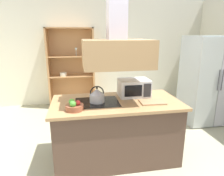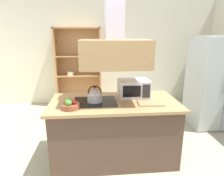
{
  "view_description": "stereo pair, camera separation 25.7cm",
  "coord_description": "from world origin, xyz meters",
  "px_view_note": "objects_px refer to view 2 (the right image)",
  "views": [
    {
      "loc": [
        -0.49,
        -2.33,
        1.83
      ],
      "look_at": [
        0.03,
        0.64,
        1.0
      ],
      "focal_mm": 31.84,
      "sensor_mm": 36.0,
      "label": 1
    },
    {
      "loc": [
        -0.24,
        -2.37,
        1.83
      ],
      "look_at": [
        0.03,
        0.64,
        1.0
      ],
      "focal_mm": 31.84,
      "sensor_mm": 36.0,
      "label": 2
    }
  ],
  "objects_px": {
    "refrigerator": "(215,82)",
    "fruit_bowl": "(70,105)",
    "kettle": "(95,95)",
    "microwave": "(133,88)",
    "dish_cabinet": "(79,72)",
    "cutting_board": "(150,103)"
  },
  "relations": [
    {
      "from": "refrigerator",
      "to": "fruit_bowl",
      "type": "bearing_deg",
      "value": -155.34
    },
    {
      "from": "kettle",
      "to": "fruit_bowl",
      "type": "distance_m",
      "value": 0.4
    },
    {
      "from": "microwave",
      "to": "fruit_bowl",
      "type": "bearing_deg",
      "value": -153.27
    },
    {
      "from": "dish_cabinet",
      "to": "fruit_bowl",
      "type": "height_order",
      "value": "dish_cabinet"
    },
    {
      "from": "microwave",
      "to": "fruit_bowl",
      "type": "distance_m",
      "value": 1.01
    },
    {
      "from": "cutting_board",
      "to": "microwave",
      "type": "relative_size",
      "value": 0.74
    },
    {
      "from": "refrigerator",
      "to": "cutting_board",
      "type": "xyz_separation_m",
      "value": [
        -1.63,
        -1.13,
        0.01
      ]
    },
    {
      "from": "dish_cabinet",
      "to": "kettle",
      "type": "xyz_separation_m",
      "value": [
        0.41,
        -2.49,
        0.12
      ]
    },
    {
      "from": "refrigerator",
      "to": "microwave",
      "type": "bearing_deg",
      "value": -156.39
    },
    {
      "from": "dish_cabinet",
      "to": "microwave",
      "type": "height_order",
      "value": "dish_cabinet"
    },
    {
      "from": "refrigerator",
      "to": "kettle",
      "type": "xyz_separation_m",
      "value": [
        -2.39,
        -0.99,
        0.1
      ]
    },
    {
      "from": "cutting_board",
      "to": "kettle",
      "type": "bearing_deg",
      "value": 169.17
    },
    {
      "from": "dish_cabinet",
      "to": "kettle",
      "type": "bearing_deg",
      "value": -80.76
    },
    {
      "from": "cutting_board",
      "to": "fruit_bowl",
      "type": "distance_m",
      "value": 1.08
    },
    {
      "from": "dish_cabinet",
      "to": "fruit_bowl",
      "type": "xyz_separation_m",
      "value": [
        0.1,
        -2.74,
        0.08
      ]
    },
    {
      "from": "dish_cabinet",
      "to": "fruit_bowl",
      "type": "distance_m",
      "value": 2.75
    },
    {
      "from": "fruit_bowl",
      "to": "refrigerator",
      "type": "bearing_deg",
      "value": 24.66
    },
    {
      "from": "kettle",
      "to": "fruit_bowl",
      "type": "relative_size",
      "value": 1.04
    },
    {
      "from": "dish_cabinet",
      "to": "cutting_board",
      "type": "height_order",
      "value": "dish_cabinet"
    },
    {
      "from": "cutting_board",
      "to": "fruit_bowl",
      "type": "xyz_separation_m",
      "value": [
        -1.07,
        -0.1,
        0.04
      ]
    },
    {
      "from": "dish_cabinet",
      "to": "kettle",
      "type": "relative_size",
      "value": 8.49
    },
    {
      "from": "refrigerator",
      "to": "fruit_bowl",
      "type": "relative_size",
      "value": 7.97
    }
  ]
}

